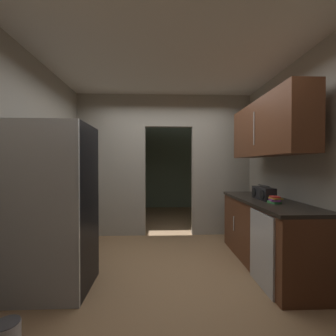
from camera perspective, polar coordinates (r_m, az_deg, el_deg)
ground at (r=3.18m, az=-0.13°, el=-24.66°), size 20.00×20.00×0.00m
kitchen_overhead_slab at (r=3.60m, az=-0.43°, el=23.39°), size 3.73×7.06×0.06m
kitchen_partition at (r=4.40m, az=-1.16°, el=1.81°), size 3.33×0.12×2.72m
adjoining_room_shell at (r=6.35m, az=-1.30°, el=0.76°), size 3.33×2.89×2.72m
kitchen_flank_left at (r=2.88m, az=-36.31°, el=0.52°), size 0.10×4.03×2.72m
kitchen_flank_right at (r=3.00m, az=35.15°, el=0.53°), size 0.10×4.03×2.72m
refrigerator at (r=2.79m, az=-27.28°, el=-8.88°), size 0.81×0.71×1.80m
lower_cabinet_run at (r=3.43m, az=23.71°, el=-14.78°), size 0.64×1.85×0.90m
dishwasher at (r=2.86m, az=22.59°, el=-18.61°), size 0.02×0.56×0.84m
upper_cabinet_counterside at (r=3.34m, az=23.85°, el=9.13°), size 0.36×1.67×0.74m
boombox at (r=3.34m, az=23.02°, el=-5.90°), size 0.16×0.42×0.20m
book_stack at (r=3.08m, az=25.40°, el=-7.28°), size 0.14×0.17×0.09m
paint_can at (r=2.43m, az=-35.78°, el=-31.03°), size 0.19×0.19×0.18m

